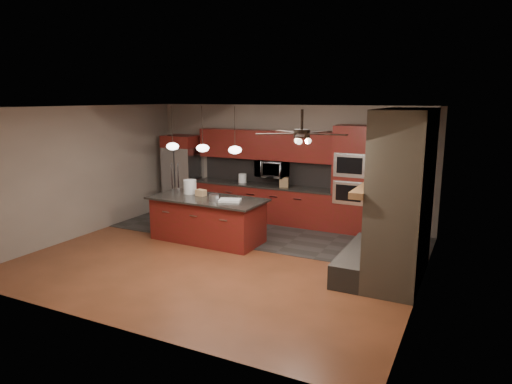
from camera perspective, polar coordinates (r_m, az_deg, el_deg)
The scene contains 22 objects.
ground at distance 8.77m, azimuth -3.89°, elevation -8.09°, with size 7.00×7.00×0.00m, color brown.
ceiling at distance 8.25m, azimuth -4.16°, elevation 10.53°, with size 7.00×6.00×0.02m, color white.
back_wall at distance 11.05m, azimuth 3.85°, elevation 3.54°, with size 7.00×0.02×2.80m, color gray.
right_wall at distance 7.32m, azimuth 20.39°, elevation -1.39°, with size 0.02×6.00×2.80m, color gray.
left_wall at distance 10.58m, azimuth -20.63°, elevation 2.45°, with size 0.02×6.00×2.80m, color gray.
slate_tile_patch at distance 10.28m, azimuth 1.17°, elevation -5.03°, with size 7.00×2.40×0.01m, color #2F2C2A.
fireplace_column at distance 7.78m, azimuth 17.29°, elevation -1.20°, with size 1.30×2.10×2.80m.
back_cabinetry at distance 11.10m, azimuth 1.04°, elevation 0.95°, with size 3.59×0.64×2.20m.
oven_tower at distance 10.27m, azimuth 11.97°, elevation 1.50°, with size 0.80×0.63×2.38m.
microwave at distance 10.95m, azimuth 2.01°, elevation 2.95°, with size 0.73×0.41×0.50m, color silver.
refrigerator at distance 12.13m, azimuth -9.14°, elevation 2.26°, with size 0.86×0.75×2.01m.
kitchen_island at distance 9.64m, azimuth -6.07°, elevation -3.40°, with size 2.48×1.18×0.92m.
white_bucket at distance 10.00m, azimuth -8.25°, elevation 0.66°, with size 0.28×0.28×0.30m, color silver.
paint_can at distance 9.25m, azimuth -5.28°, elevation -0.69°, with size 0.20×0.20×0.13m, color #B8B7BD.
paint_tray at distance 9.18m, azimuth -3.28°, elevation -1.04°, with size 0.43×0.30×0.04m, color silver.
cardboard_box at distance 9.76m, azimuth -6.90°, elevation -0.08°, with size 0.21×0.15×0.13m, color tan.
counter_bucket at distance 11.29m, azimuth -1.70°, elevation 1.74°, with size 0.20×0.20×0.22m, color white.
counter_box at distance 10.77m, azimuth 3.51°, elevation 1.24°, with size 0.21×0.16×0.23m, color #95734D.
pendant_left at distance 9.80m, azimuth -10.38°, elevation 5.66°, with size 0.26×0.26×0.92m.
pendant_center at distance 9.37m, azimuth -6.68°, elevation 5.50°, with size 0.26×0.26×0.92m.
pendant_right at distance 8.99m, azimuth -2.64°, elevation 5.31°, with size 0.26×0.26×0.92m.
ceiling_fan at distance 6.77m, azimuth 5.73°, elevation 7.35°, with size 1.27×1.33×0.41m.
Camera 1 is at (4.18, -7.12, 2.96)m, focal length 32.00 mm.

